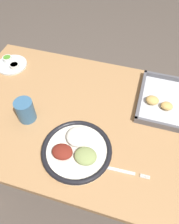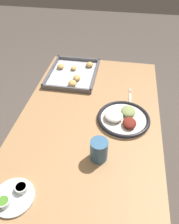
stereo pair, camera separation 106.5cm
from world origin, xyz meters
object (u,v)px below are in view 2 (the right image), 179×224
(saucer_plate, at_px, (13,196))
(dinner_plate, at_px, (123,119))
(drinking_cup, at_px, (99,150))
(fork, at_px, (130,100))
(baking_tray, at_px, (73,74))

(saucer_plate, bearing_deg, dinner_plate, -38.00)
(dinner_plate, height_order, saucer_plate, dinner_plate)
(dinner_plate, relative_size, drinking_cup, 2.68)
(dinner_plate, bearing_deg, fork, -10.49)
(fork, xyz_separation_m, drinking_cup, (-0.42, 0.12, 0.05))
(saucer_plate, bearing_deg, baking_tray, -2.14)
(fork, bearing_deg, saucer_plate, 145.41)
(dinner_plate, distance_m, fork, 0.18)
(baking_tray, height_order, drinking_cup, drinking_cup)
(dinner_plate, distance_m, baking_tray, 0.51)
(fork, bearing_deg, baking_tray, 58.95)
(dinner_plate, bearing_deg, drinking_cup, 159.86)
(dinner_plate, distance_m, drinking_cup, 0.27)
(saucer_plate, xyz_separation_m, baking_tray, (0.86, -0.03, 0.00))
(saucer_plate, height_order, drinking_cup, drinking_cup)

